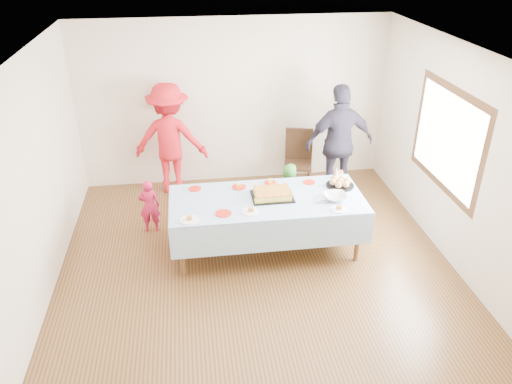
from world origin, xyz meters
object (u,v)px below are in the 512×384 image
dining_chair (298,157)px  adult_left (170,139)px  birthday_cake (272,194)px  party_table (267,202)px

dining_chair → adult_left: 2.08m
birthday_cake → adult_left: size_ratio=0.30×
birthday_cake → dining_chair: bearing=66.6°
birthday_cake → adult_left: adult_left is taller
party_table → dining_chair: bearing=64.9°
dining_chair → adult_left: size_ratio=0.57×
adult_left → dining_chair: bearing=-177.3°
birthday_cake → party_table: bearing=-158.9°
dining_chair → party_table: bearing=-100.7°
birthday_cake → dining_chair: (0.72, 1.66, -0.26)m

